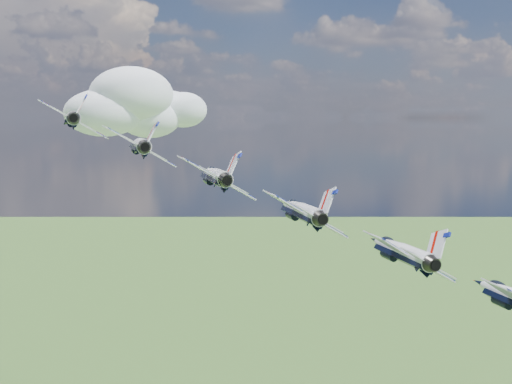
{
  "coord_description": "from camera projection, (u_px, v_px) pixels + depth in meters",
  "views": [
    {
      "loc": [
        -12.9,
        -63.89,
        153.87
      ],
      "look_at": [
        0.91,
        6.83,
        145.52
      ],
      "focal_mm": 45.0,
      "sensor_mm": 36.0,
      "label": 1
    }
  ],
  "objects": [
    {
      "name": "jet_0",
      "position": [
        74.0,
        118.0,
        85.45
      ],
      "size": [
        11.25,
        14.73,
        8.42
      ],
      "primitive_type": null,
      "rotation": [
        0.0,
        0.53,
        0.07
      ],
      "color": "white"
    },
    {
      "name": "jet_1",
      "position": [
        140.0,
        145.0,
        80.28
      ],
      "size": [
        11.25,
        14.73,
        8.42
      ],
      "primitive_type": null,
      "rotation": [
        0.0,
        0.53,
        0.07
      ],
      "color": "white"
    },
    {
      "name": "jet_2",
      "position": [
        215.0,
        175.0,
        75.12
      ],
      "size": [
        11.25,
        14.73,
        8.42
      ],
      "primitive_type": null,
      "rotation": [
        0.0,
        0.53,
        0.07
      ],
      "color": "silver"
    },
    {
      "name": "jet_4",
      "position": [
        400.0,
        251.0,
        64.79
      ],
      "size": [
        11.25,
        14.73,
        8.42
      ],
      "primitive_type": null,
      "rotation": [
        0.0,
        0.53,
        0.07
      ],
      "color": "white"
    },
    {
      "name": "cloud_far",
      "position": [
        146.0,
        108.0,
        306.0
      ],
      "size": [
        67.33,
        52.9,
        26.45
      ],
      "primitive_type": "ellipsoid",
      "color": "white"
    },
    {
      "name": "jet_3",
      "position": [
        300.0,
        210.0,
        69.96
      ],
      "size": [
        11.25,
        14.73,
        8.42
      ],
      "primitive_type": null,
      "rotation": [
        0.0,
        0.53,
        0.07
      ],
      "color": "silver"
    }
  ]
}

